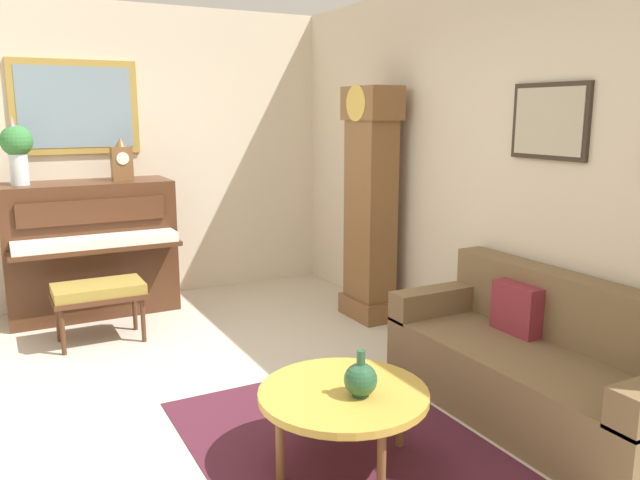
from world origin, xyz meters
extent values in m
cube|color=beige|center=(0.00, 0.00, -0.05)|extent=(6.40, 6.00, 0.10)
cube|color=beige|center=(-2.60, 0.00, 1.40)|extent=(0.10, 4.90, 2.80)
cube|color=#B28E3D|center=(-2.54, -0.06, 1.85)|extent=(0.03, 1.10, 0.84)
cube|color=#7A93A3|center=(-2.52, -0.06, 1.85)|extent=(0.01, 0.98, 0.72)
cube|color=beige|center=(0.00, 2.40, 1.40)|extent=(5.30, 0.10, 2.80)
cube|color=#33281E|center=(0.75, 2.33, 1.75)|extent=(0.60, 0.03, 0.48)
cube|color=#BCB299|center=(0.75, 2.32, 1.75)|extent=(0.54, 0.01, 0.42)
cube|color=#4C1E2D|center=(0.96, 0.75, 0.00)|extent=(2.10, 1.50, 0.01)
cube|color=#4C2B19|center=(-2.25, -0.06, 0.60)|extent=(0.60, 1.44, 1.20)
cube|color=#4C2B19|center=(-1.82, -0.06, 0.68)|extent=(0.28, 1.38, 0.04)
cube|color=white|center=(-1.82, -0.06, 0.74)|extent=(0.26, 1.32, 0.08)
cube|color=#4C2B19|center=(-1.93, -0.06, 0.98)|extent=(0.03, 1.20, 0.20)
cube|color=#4C2B19|center=(-1.42, -0.14, 0.38)|extent=(0.42, 0.70, 0.04)
cube|color=olive|center=(-1.42, -0.14, 0.44)|extent=(0.40, 0.68, 0.08)
cylinder|color=#4C2B19|center=(-1.26, -0.44, 0.18)|extent=(0.04, 0.04, 0.36)
cylinder|color=#4C2B19|center=(-1.26, 0.16, 0.18)|extent=(0.04, 0.04, 0.36)
cylinder|color=#4C2B19|center=(-1.58, -0.44, 0.18)|extent=(0.04, 0.04, 0.36)
cylinder|color=#4C2B19|center=(-1.58, 0.16, 0.18)|extent=(0.04, 0.04, 0.36)
cube|color=brown|center=(-0.95, 2.09, 0.09)|extent=(0.52, 0.34, 0.18)
cube|color=brown|center=(-0.95, 2.09, 0.89)|extent=(0.44, 0.28, 1.78)
cube|color=brown|center=(-0.95, 2.09, 1.88)|extent=(0.52, 0.32, 0.28)
cylinder|color=gold|center=(-0.95, 1.94, 1.88)|extent=(0.30, 0.02, 0.30)
cylinder|color=gold|center=(-0.95, 2.04, 0.95)|extent=(0.03, 0.03, 0.70)
cube|color=brown|center=(1.13, 1.93, 0.21)|extent=(1.90, 0.80, 0.42)
cube|color=brown|center=(1.13, 2.23, 0.62)|extent=(1.90, 0.20, 0.44)
cube|color=brown|center=(0.27, 1.93, 0.50)|extent=(0.18, 0.80, 0.20)
cube|color=maroon|center=(0.83, 2.07, 0.58)|extent=(0.34, 0.12, 0.32)
cylinder|color=gold|center=(1.03, 0.68, 0.39)|extent=(0.88, 0.88, 0.04)
torus|color=brown|center=(1.03, 0.68, 0.39)|extent=(0.88, 0.88, 0.04)
cylinder|color=brown|center=(1.03, 1.04, 0.18)|extent=(0.04, 0.04, 0.37)
cylinder|color=brown|center=(1.39, 0.68, 0.18)|extent=(0.04, 0.04, 0.37)
cylinder|color=brown|center=(1.03, 0.32, 0.18)|extent=(0.04, 0.04, 0.37)
cylinder|color=brown|center=(0.67, 0.68, 0.18)|extent=(0.04, 0.04, 0.37)
cube|color=brown|center=(-2.23, 0.25, 1.35)|extent=(0.12, 0.18, 0.30)
cylinder|color=white|center=(-2.17, 0.25, 1.40)|extent=(0.01, 0.11, 0.11)
cone|color=brown|center=(-2.23, 0.25, 1.54)|extent=(0.10, 0.10, 0.08)
cylinder|color=silver|center=(-2.23, -0.59, 1.33)|extent=(0.15, 0.15, 0.26)
sphere|color=#387F3D|center=(-2.23, -0.59, 1.57)|extent=(0.26, 0.26, 0.26)
cone|color=#D199B7|center=(-2.20, -0.61, 1.70)|extent=(0.06, 0.06, 0.16)
cylinder|color=#234C33|center=(1.13, 0.72, 0.41)|extent=(0.09, 0.09, 0.01)
sphere|color=#285638|center=(1.13, 0.72, 0.49)|extent=(0.17, 0.17, 0.17)
cylinder|color=#285638|center=(1.13, 0.72, 0.61)|extent=(0.04, 0.04, 0.08)
camera|label=1|loc=(3.63, -0.84, 1.81)|focal=35.31mm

